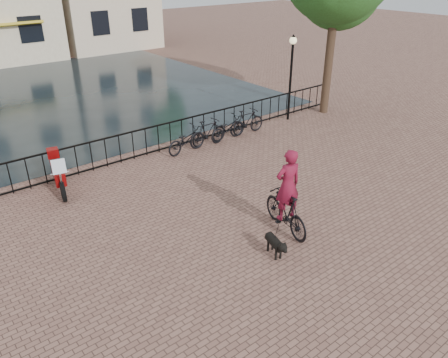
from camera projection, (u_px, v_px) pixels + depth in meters
ground at (309, 276)px, 9.59m from camera, size 100.00×100.00×0.00m
canal_water at (45, 99)px, 21.65m from camera, size 20.00×20.00×0.00m
railing at (133, 145)px, 14.94m from camera, size 20.00×0.05×1.02m
lamp_post at (292, 64)px, 17.81m from camera, size 0.30×0.30×3.45m
cyclist at (287, 196)px, 10.77m from camera, size 0.93×1.97×2.60m
dog at (275, 245)px, 10.15m from camera, size 0.48×0.87×0.56m
motorcycle at (57, 170)px, 12.82m from camera, size 0.86×1.97×1.37m
parked_bike_0 at (187, 140)px, 15.54m from camera, size 1.79×0.85×0.90m
parked_bike_1 at (208, 133)px, 16.05m from camera, size 1.68×0.54×1.00m
parked_bike_2 at (228, 128)px, 16.60m from camera, size 1.76×0.75×0.90m
parked_bike_3 at (247, 122)px, 17.10m from camera, size 1.67×0.50×1.00m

